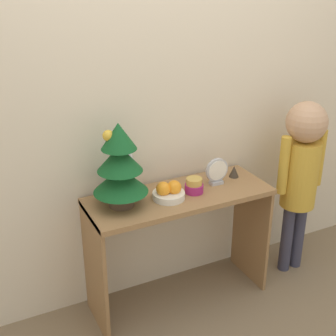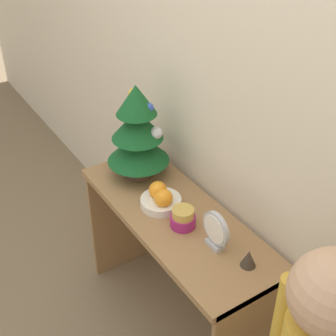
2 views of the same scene
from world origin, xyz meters
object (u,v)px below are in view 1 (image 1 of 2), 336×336
mini_tree (120,166)px  desk_clock (217,172)px  singing_bowl (194,186)px  figurine (234,171)px  fruit_bowl (169,192)px  child_figure (302,164)px

mini_tree → desk_clock: bearing=-0.1°
singing_bowl → desk_clock: (0.17, 0.03, 0.04)m
mini_tree → figurine: mini_tree is taller
mini_tree → fruit_bowl: bearing=-9.1°
singing_bowl → desk_clock: size_ratio=0.66×
singing_bowl → figurine: 0.32m
figurine → child_figure: (0.42, -0.11, 0.01)m
mini_tree → child_figure: (1.15, -0.07, -0.18)m
desk_clock → mini_tree: bearing=179.9°
desk_clock → singing_bowl: bearing=-168.4°
mini_tree → desk_clock: mini_tree is taller
singing_bowl → desk_clock: desk_clock is taller
child_figure → figurine: bearing=165.4°
fruit_bowl → figurine: 0.48m
mini_tree → child_figure: mini_tree is taller
mini_tree → figurine: size_ratio=6.55×
mini_tree → singing_bowl: size_ratio=4.37×
figurine → desk_clock: bearing=-164.4°
mini_tree → desk_clock: size_ratio=2.86×
singing_bowl → figurine: (0.31, 0.08, -0.00)m
figurine → child_figure: child_figure is taller
fruit_bowl → desk_clock: size_ratio=1.11×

